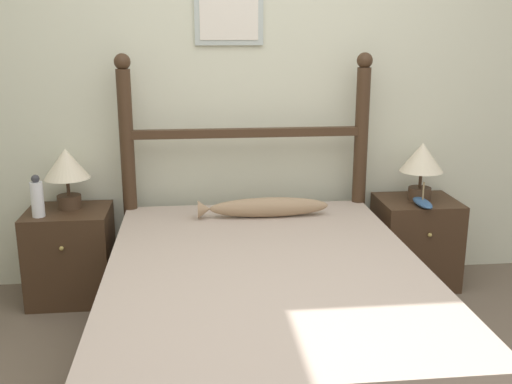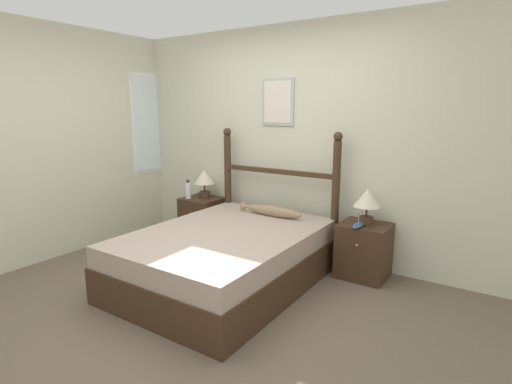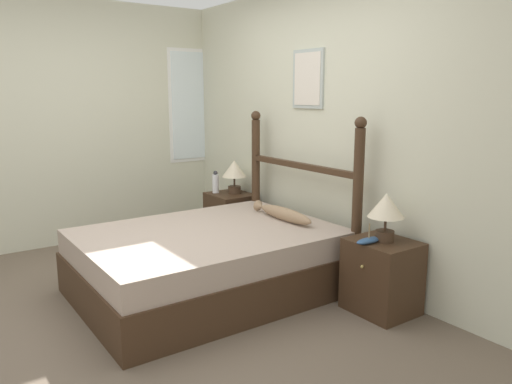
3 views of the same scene
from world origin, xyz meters
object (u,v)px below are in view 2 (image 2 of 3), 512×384
table_lamp_right (367,200)px  model_boat (358,225)px  bed (226,258)px  bottle (188,190)px  nightstand_left (203,219)px  table_lamp_left (204,179)px  nightstand_right (364,251)px  fish_pillow (271,211)px

table_lamp_right → model_boat: 0.26m
bed → bottle: bearing=146.9°
nightstand_left → bed: bearing=-39.8°
table_lamp_left → bed: bearing=-41.5°
bed → nightstand_right: nightstand_right is taller
nightstand_right → table_lamp_left: (-2.09, 0.05, 0.51)m
nightstand_right → table_lamp_left: size_ratio=1.53×
table_lamp_left → fish_pillow: (1.12, -0.22, -0.21)m
nightstand_right → table_lamp_right: 0.51m
bottle → nightstand_right: bearing=2.7°
bed → bottle: size_ratio=8.34×
table_lamp_left → table_lamp_right: 2.09m
model_boat → table_lamp_right: bearing=77.3°
nightstand_left → model_boat: bearing=-3.6°
table_lamp_right → nightstand_left: bearing=-180.0°
bed → fish_pillow: fish_pillow is taller
table_lamp_right → bottle: 2.24m
nightstand_left → table_lamp_left: 0.52m
table_lamp_right → bottle: table_lamp_right is taller
nightstand_right → fish_pillow: bearing=-170.0°
table_lamp_left → fish_pillow: 1.16m
nightstand_right → table_lamp_left: bearing=178.7°
nightstand_left → table_lamp_right: table_lamp_right is taller
table_lamp_left → nightstand_left: bearing=-99.3°
bed → nightstand_left: size_ratio=3.68×
nightstand_left → table_lamp_left: bearing=80.7°
table_lamp_left → fish_pillow: bearing=-11.0°
bed → table_lamp_left: table_lamp_left is taller
bed → table_lamp_right: size_ratio=5.64×
nightstand_left → bottle: (-0.13, -0.10, 0.38)m
bed → model_boat: (1.02, 0.74, 0.31)m
table_lamp_left → model_boat: size_ratio=1.51×
table_lamp_left → table_lamp_right: bearing=-1.2°
table_lamp_left → table_lamp_right: (2.09, -0.05, 0.00)m
model_boat → nightstand_right: bearing=79.4°
table_lamp_right → fish_pillow: table_lamp_right is taller
nightstand_right → model_boat: (-0.02, -0.13, 0.29)m
table_lamp_left → fish_pillow: table_lamp_left is taller
bottle → model_boat: bearing=-0.7°
nightstand_right → fish_pillow: size_ratio=0.73×
nightstand_left → nightstand_right: (2.10, 0.00, 0.00)m
nightstand_left → model_boat: size_ratio=2.31×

